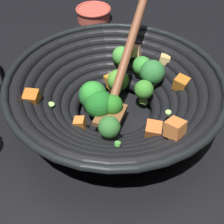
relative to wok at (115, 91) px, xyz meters
name	(u,v)px	position (x,y,z in m)	size (l,w,h in m)	color
ground_plane	(115,116)	(0.00, 0.00, -0.07)	(4.00, 4.00, 0.00)	black
wok	(115,91)	(0.00, 0.00, 0.00)	(0.45, 0.46, 0.23)	black
prep_bowl	(93,13)	(-0.41, -0.17, -0.05)	(0.11, 0.11, 0.04)	#D15647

